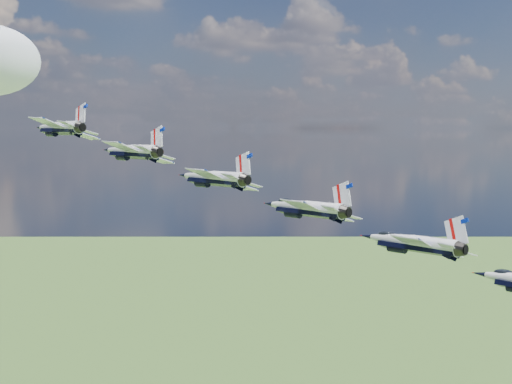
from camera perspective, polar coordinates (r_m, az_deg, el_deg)
name	(u,v)px	position (r m, az deg, el deg)	size (l,w,h in m)	color
jet_0	(58,127)	(104.05, -15.54, 5.00)	(9.33, 13.82, 4.13)	white
jet_1	(130,151)	(95.78, -10.04, 3.26)	(9.33, 13.82, 4.13)	silver
jet_2	(211,177)	(88.66, -3.59, 1.17)	(9.33, 13.82, 4.13)	silver
jet_3	(304,208)	(82.97, 3.84, -1.25)	(9.33, 13.82, 4.13)	silver
jet_4	(410,242)	(79.04, 12.20, -3.95)	(9.33, 13.82, 4.13)	silver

